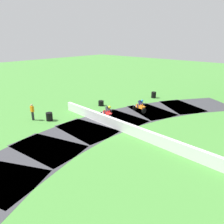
% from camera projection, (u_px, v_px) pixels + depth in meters
% --- Properties ---
extents(ground_plane, '(120.00, 120.00, 0.00)m').
position_uv_depth(ground_plane, '(103.00, 123.00, 21.25)').
color(ground_plane, '#4C933D').
extents(track_asphalt, '(11.38, 33.03, 0.01)m').
position_uv_depth(track_asphalt, '(114.00, 128.00, 20.21)').
color(track_asphalt, '#3D3D42').
rests_on(track_asphalt, ground).
extents(safety_barrier, '(21.26, 1.86, 0.90)m').
position_uv_depth(safety_barrier, '(145.00, 135.00, 17.70)').
color(safety_barrier, white).
rests_on(safety_barrier, ground).
extents(motorcycle_lead_orange, '(1.71, 0.99, 1.43)m').
position_uv_depth(motorcycle_lead_orange, '(141.00, 106.00, 24.28)').
color(motorcycle_lead_orange, black).
rests_on(motorcycle_lead_orange, ground).
extents(motorcycle_chase_red, '(1.72, 1.05, 1.42)m').
position_uv_depth(motorcycle_chase_red, '(108.00, 113.00, 22.23)').
color(motorcycle_chase_red, black).
rests_on(motorcycle_chase_red, ground).
extents(tire_stack_near, '(0.62, 0.62, 0.80)m').
position_uv_depth(tire_stack_near, '(154.00, 95.00, 29.93)').
color(tire_stack_near, black).
rests_on(tire_stack_near, ground).
extents(tire_stack_mid_a, '(0.63, 0.63, 0.60)m').
position_uv_depth(tire_stack_mid_a, '(101.00, 103.00, 26.57)').
color(tire_stack_mid_a, black).
rests_on(tire_stack_mid_a, ground).
extents(tire_stack_mid_b, '(0.63, 0.63, 0.80)m').
position_uv_depth(tire_stack_mid_b, '(49.00, 117.00, 21.85)').
color(tire_stack_mid_b, black).
rests_on(tire_stack_mid_b, ground).
extents(track_marshal, '(0.34, 0.24, 1.63)m').
position_uv_depth(track_marshal, '(32.00, 112.00, 21.85)').
color(track_marshal, '#232328').
rests_on(track_marshal, ground).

